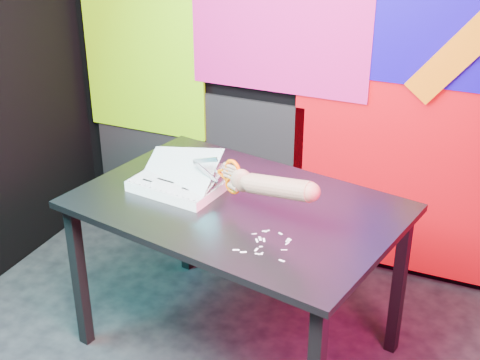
% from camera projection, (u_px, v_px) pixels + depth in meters
% --- Properties ---
extents(room, '(3.01, 3.01, 2.71)m').
position_uv_depth(room, '(186.00, 118.00, 2.00)').
color(room, black).
rests_on(room, ground).
extents(backdrop, '(2.88, 0.05, 2.08)m').
position_uv_depth(backdrop, '(336.00, 98.00, 3.35)').
color(backdrop, red).
rests_on(backdrop, ground).
extents(work_table, '(1.46, 1.11, 0.75)m').
position_uv_depth(work_table, '(238.00, 220.00, 2.82)').
color(work_table, black).
rests_on(work_table, ground).
extents(printout_stack, '(0.41, 0.32, 0.20)m').
position_uv_depth(printout_stack, '(179.00, 184.00, 2.89)').
color(printout_stack, white).
rests_on(printout_stack, work_table).
extents(scissors, '(0.26, 0.09, 0.15)m').
position_uv_depth(scissors, '(229.00, 176.00, 2.69)').
color(scissors, silver).
rests_on(scissors, printout_stack).
extents(hand_forearm, '(0.44, 0.18, 0.15)m').
position_uv_depth(hand_forearm, '(273.00, 186.00, 2.54)').
color(hand_forearm, '#9E7456').
rests_on(hand_forearm, work_table).
extents(paper_clippings, '(0.20, 0.20, 0.00)m').
position_uv_depth(paper_clippings, '(266.00, 243.00, 2.50)').
color(paper_clippings, white).
rests_on(paper_clippings, work_table).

